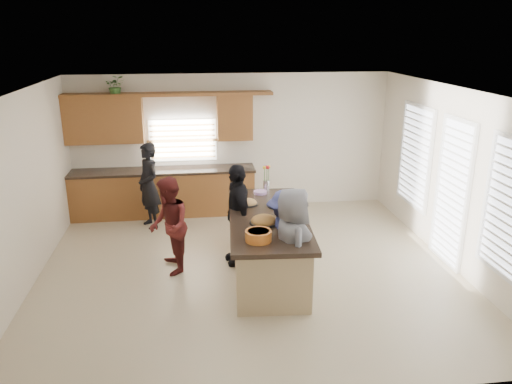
{
  "coord_description": "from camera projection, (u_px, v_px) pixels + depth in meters",
  "views": [
    {
      "loc": [
        -0.8,
        -7.11,
        3.63
      ],
      "look_at": [
        0.17,
        0.41,
        1.15
      ],
      "focal_mm": 35.0,
      "sensor_mm": 36.0,
      "label": 1
    }
  ],
  "objects": [
    {
      "name": "platter_mid",
      "position": [
        281.0,
        204.0,
        7.93
      ],
      "size": [
        0.45,
        0.45,
        0.18
      ],
      "color": "black",
      "rests_on": "island"
    },
    {
      "name": "flower_vase",
      "position": [
        267.0,
        177.0,
        8.64
      ],
      "size": [
        0.14,
        0.14,
        0.45
      ],
      "color": "silver",
      "rests_on": "island"
    },
    {
      "name": "woman_right_back",
      "position": [
        285.0,
        238.0,
        7.26
      ],
      "size": [
        0.58,
        0.96,
        1.46
      ],
      "primitive_type": "imported",
      "rotation": [
        0.0,
        0.0,
        1.53
      ],
      "color": "navy",
      "rests_on": "ground"
    },
    {
      "name": "back_cabinetry",
      "position": [
        161.0,
        171.0,
        10.04
      ],
      "size": [
        4.08,
        0.66,
        2.46
      ],
      "color": "brown",
      "rests_on": "ground"
    },
    {
      "name": "clear_cup",
      "position": [
        303.0,
        234.0,
        6.74
      ],
      "size": [
        0.07,
        0.07,
        0.1
      ],
      "primitive_type": "cylinder",
      "color": "white",
      "rests_on": "island"
    },
    {
      "name": "floor",
      "position": [
        249.0,
        269.0,
        7.93
      ],
      "size": [
        6.5,
        6.5,
        0.0
      ],
      "primitive_type": "plane",
      "color": "tan",
      "rests_on": "ground"
    },
    {
      "name": "woman_left_front",
      "position": [
        238.0,
        214.0,
        7.93
      ],
      "size": [
        0.53,
        1.01,
        1.65
      ],
      "primitive_type": "imported",
      "rotation": [
        0.0,
        0.0,
        -1.44
      ],
      "color": "black",
      "rests_on": "ground"
    },
    {
      "name": "island",
      "position": [
        267.0,
        246.0,
        7.68
      ],
      "size": [
        1.33,
        2.77,
        0.95
      ],
      "rotation": [
        0.0,
        0.0,
        -0.07
      ],
      "color": "tan",
      "rests_on": "ground"
    },
    {
      "name": "woman_right_front",
      "position": [
        292.0,
        246.0,
        6.77
      ],
      "size": [
        0.58,
        0.84,
        1.65
      ],
      "primitive_type": "imported",
      "rotation": [
        0.0,
        0.0,
        1.65
      ],
      "color": "slate",
      "rests_on": "ground"
    },
    {
      "name": "platter_back",
      "position": [
        248.0,
        203.0,
        8.0
      ],
      "size": [
        0.33,
        0.33,
        0.13
      ],
      "color": "black",
      "rests_on": "island"
    },
    {
      "name": "potted_plant",
      "position": [
        116.0,
        86.0,
        9.51
      ],
      "size": [
        0.39,
        0.35,
        0.4
      ],
      "primitive_type": "imported",
      "rotation": [
        0.0,
        0.0,
        0.11
      ],
      "color": "#41762F",
      "rests_on": "back_cabinetry"
    },
    {
      "name": "platter_front",
      "position": [
        264.0,
        221.0,
        7.24
      ],
      "size": [
        0.43,
        0.43,
        0.18
      ],
      "color": "black",
      "rests_on": "island"
    },
    {
      "name": "salad_bowl",
      "position": [
        258.0,
        235.0,
        6.61
      ],
      "size": [
        0.35,
        0.35,
        0.14
      ],
      "color": "orange",
      "rests_on": "island"
    },
    {
      "name": "woman_left_back",
      "position": [
        149.0,
        186.0,
        9.4
      ],
      "size": [
        0.63,
        0.71,
        1.64
      ],
      "primitive_type": "imported",
      "rotation": [
        0.0,
        0.0,
        -1.08
      ],
      "color": "black",
      "rests_on": "ground"
    },
    {
      "name": "right_wall_glazing",
      "position": [
        454.0,
        183.0,
        7.78
      ],
      "size": [
        0.06,
        4.0,
        2.25
      ],
      "color": "white",
      "rests_on": "ground"
    },
    {
      "name": "room_shell",
      "position": [
        248.0,
        153.0,
        7.34
      ],
      "size": [
        6.52,
        6.02,
        2.81
      ],
      "color": "silver",
      "rests_on": "ground"
    },
    {
      "name": "woman_left_mid",
      "position": [
        169.0,
        226.0,
        7.63
      ],
      "size": [
        0.68,
        0.82,
        1.52
      ],
      "primitive_type": "imported",
      "rotation": [
        0.0,
        0.0,
        -1.43
      ],
      "color": "#591B1A",
      "rests_on": "ground"
    },
    {
      "name": "plate_stack",
      "position": [
        260.0,
        192.0,
        8.53
      ],
      "size": [
        0.23,
        0.23,
        0.05
      ],
      "primitive_type": "cylinder",
      "color": "#CC9AE1",
      "rests_on": "island"
    }
  ]
}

